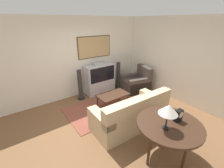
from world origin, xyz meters
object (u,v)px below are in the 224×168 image
(couch, at_px, (131,114))
(coffee_table, at_px, (113,96))
(speaker_tower_left, at_px, (80,86))
(tv, at_px, (100,79))
(console_table, at_px, (169,126))
(mantel_clock, at_px, (178,116))
(armchair, at_px, (136,83))
(table_lamp, at_px, (169,110))
(speaker_tower_right, at_px, (118,76))

(couch, bearing_deg, coffee_table, -97.67)
(speaker_tower_left, bearing_deg, couch, -78.59)
(tv, bearing_deg, console_table, -98.88)
(mantel_clock, relative_size, speaker_tower_left, 0.22)
(couch, distance_m, armchair, 2.19)
(couch, height_order, table_lamp, table_lamp)
(speaker_tower_right, bearing_deg, table_lamp, -114.97)
(tv, height_order, couch, tv)
(couch, relative_size, speaker_tower_right, 1.88)
(tv, bearing_deg, speaker_tower_right, -4.53)
(couch, bearing_deg, armchair, -136.67)
(coffee_table, bearing_deg, speaker_tower_right, 45.72)
(armchair, relative_size, mantel_clock, 4.69)
(armchair, bearing_deg, couch, -34.07)
(couch, bearing_deg, speaker_tower_right, -118.72)
(console_table, relative_size, speaker_tower_right, 1.13)
(couch, xyz_separation_m, mantel_clock, (0.08, -1.16, 0.60))
(speaker_tower_right, bearing_deg, armchair, -56.79)
(tv, distance_m, speaker_tower_left, 0.83)
(console_table, distance_m, speaker_tower_left, 3.24)
(tv, xyz_separation_m, couch, (-0.40, -2.16, -0.22))
(coffee_table, bearing_deg, armchair, 17.11)
(couch, relative_size, speaker_tower_left, 1.88)
(armchair, bearing_deg, console_table, -19.92)
(couch, distance_m, speaker_tower_left, 2.14)
(table_lamp, relative_size, speaker_tower_left, 0.45)
(tv, relative_size, console_table, 0.98)
(mantel_clock, distance_m, speaker_tower_right, 3.48)
(table_lamp, bearing_deg, speaker_tower_left, 92.25)
(couch, bearing_deg, tv, -98.94)
(tv, xyz_separation_m, armchair, (1.24, -0.70, -0.25))
(tv, height_order, armchair, tv)
(console_table, xyz_separation_m, speaker_tower_left, (-0.31, 3.22, -0.24))
(table_lamp, bearing_deg, armchair, 53.66)
(mantel_clock, height_order, speaker_tower_right, speaker_tower_right)
(coffee_table, bearing_deg, mantel_clock, -92.33)
(couch, height_order, speaker_tower_left, speaker_tower_left)
(console_table, height_order, table_lamp, table_lamp)
(console_table, bearing_deg, table_lamp, -168.32)
(speaker_tower_left, bearing_deg, armchair, -17.08)
(tv, relative_size, armchair, 1.08)
(armchair, relative_size, table_lamp, 2.29)
(console_table, bearing_deg, speaker_tower_right, 67.47)
(armchair, distance_m, speaker_tower_right, 0.78)
(mantel_clock, bearing_deg, console_table, 168.41)
(speaker_tower_left, distance_m, speaker_tower_right, 1.64)
(couch, relative_size, coffee_table, 2.10)
(armchair, relative_size, coffee_table, 1.14)
(coffee_table, height_order, table_lamp, table_lamp)
(coffee_table, xyz_separation_m, table_lamp, (-0.46, -2.17, 0.80))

